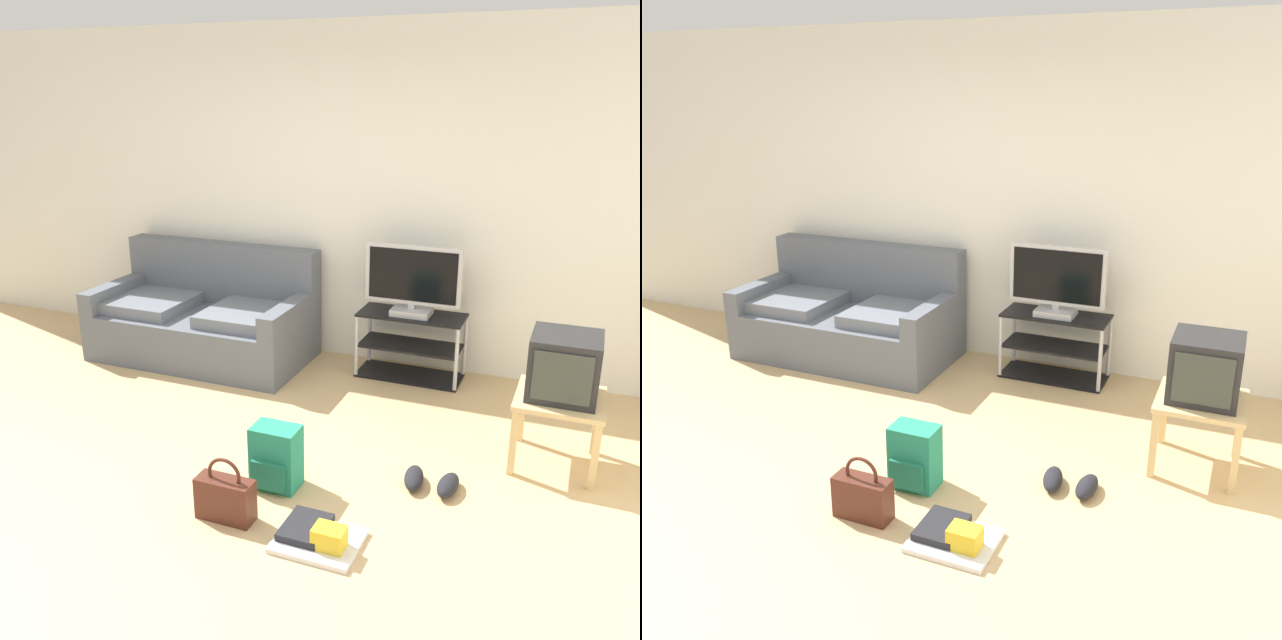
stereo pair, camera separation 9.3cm
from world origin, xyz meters
The scene contains 11 objects.
ground_plane centered at (0.00, 0.00, -0.01)m, with size 9.00×9.80×0.02m, color tan.
wall_back centered at (0.00, 2.45, 1.35)m, with size 9.00×0.10×2.70m, color silver.
couch centered at (-1.06, 1.94, 0.32)m, with size 1.80×0.94×0.92m.
tv_stand centered at (0.69, 2.14, 0.26)m, with size 0.82×0.36×0.53m.
flat_tv centered at (0.69, 2.11, 0.80)m, with size 0.74×0.22×0.55m.
side_table centered at (1.87, 1.16, 0.38)m, with size 0.51×0.51×0.45m.
crt_tv centered at (1.87, 1.17, 0.64)m, with size 0.39×0.40×0.38m.
backpack centered at (0.40, 0.29, 0.18)m, with size 0.27×0.25×0.38m.
handbag centered at (0.29, -0.10, 0.13)m, with size 0.32×0.13×0.36m.
sneakers_pair centered at (1.24, 0.60, 0.04)m, with size 0.34×0.27×0.09m.
floor_tray centered at (0.82, -0.12, 0.04)m, with size 0.43×0.35×0.14m.
Camera 2 is at (2.03, -2.78, 2.19)m, focal length 38.30 mm.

